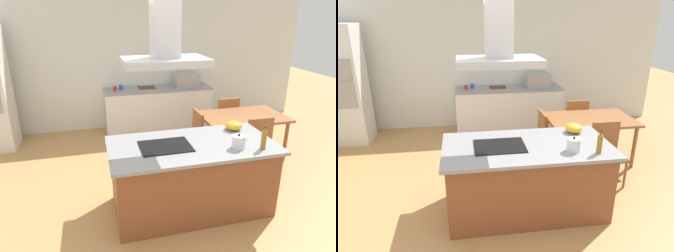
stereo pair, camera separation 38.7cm
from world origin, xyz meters
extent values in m
plane|color=tan|center=(0.00, 1.50, 0.00)|extent=(16.00, 16.00, 0.00)
cube|color=silver|center=(0.00, 3.25, 1.35)|extent=(7.20, 0.10, 2.70)
cube|color=brown|center=(0.00, 0.00, 0.43)|extent=(1.91, 0.92, 0.86)
cube|color=gray|center=(0.00, 0.00, 0.88)|extent=(2.01, 1.02, 0.04)
cube|color=black|center=(-0.33, 0.00, 0.91)|extent=(0.60, 0.44, 0.01)
cylinder|color=silver|center=(0.48, -0.24, 0.98)|extent=(0.15, 0.15, 0.15)
sphere|color=black|center=(0.48, -0.24, 1.06)|extent=(0.03, 0.03, 0.03)
cone|color=silver|center=(0.58, -0.24, 0.98)|extent=(0.06, 0.03, 0.04)
cylinder|color=olive|center=(0.74, -0.34, 1.01)|extent=(0.06, 0.06, 0.22)
cylinder|color=olive|center=(0.74, -0.34, 1.14)|extent=(0.03, 0.03, 0.04)
cylinder|color=black|center=(0.74, -0.34, 1.17)|extent=(0.03, 0.03, 0.01)
ellipsoid|color=gold|center=(0.68, 0.30, 0.96)|extent=(0.22, 0.22, 0.12)
cube|color=silver|center=(0.23, 2.88, 0.43)|extent=(2.22, 0.62, 0.86)
cube|color=gray|center=(0.23, 2.88, 0.88)|extent=(2.22, 0.62, 0.04)
cube|color=#9E9993|center=(0.84, 2.88, 1.04)|extent=(0.50, 0.38, 0.28)
cylinder|color=red|center=(-0.66, 2.87, 0.95)|extent=(0.08, 0.08, 0.09)
cylinder|color=#2D56B2|center=(-0.53, 2.95, 0.95)|extent=(0.08, 0.08, 0.09)
cube|color=#59331E|center=(0.00, 2.93, 0.91)|extent=(0.34, 0.24, 0.02)
cube|color=silver|center=(-2.90, 2.65, 1.10)|extent=(0.70, 0.64, 2.20)
cube|color=#9E9993|center=(-2.90, 2.32, 1.00)|extent=(0.56, 0.02, 0.48)
cube|color=#995B33|center=(1.32, 1.20, 0.73)|extent=(1.40, 0.90, 0.04)
cylinder|color=#995B33|center=(0.70, 0.83, 0.35)|extent=(0.06, 0.06, 0.71)
cylinder|color=#995B33|center=(1.94, 0.83, 0.35)|extent=(0.06, 0.06, 0.71)
cylinder|color=#995B33|center=(0.70, 1.57, 0.35)|extent=(0.06, 0.06, 0.71)
cylinder|color=#995B33|center=(1.94, 1.57, 0.35)|extent=(0.06, 0.06, 0.71)
cube|color=brown|center=(1.32, 0.45, 0.43)|extent=(0.42, 0.42, 0.04)
cube|color=#995B33|center=(1.32, 0.64, 0.67)|extent=(0.42, 0.04, 0.44)
cylinder|color=#995B33|center=(1.50, 0.27, 0.21)|extent=(0.04, 0.04, 0.41)
cylinder|color=#995B33|center=(1.14, 0.27, 0.21)|extent=(0.04, 0.04, 0.41)
cylinder|color=#995B33|center=(1.50, 0.63, 0.21)|extent=(0.04, 0.04, 0.41)
cylinder|color=#995B33|center=(1.14, 0.63, 0.21)|extent=(0.04, 0.04, 0.41)
cube|color=brown|center=(0.32, 1.20, 0.43)|extent=(0.42, 0.42, 0.04)
cube|color=#995B33|center=(0.51, 1.20, 0.67)|extent=(0.04, 0.42, 0.44)
cylinder|color=#995B33|center=(0.14, 1.02, 0.21)|extent=(0.04, 0.04, 0.41)
cylinder|color=#995B33|center=(0.14, 1.38, 0.21)|extent=(0.04, 0.04, 0.41)
cylinder|color=#995B33|center=(0.50, 1.02, 0.21)|extent=(0.04, 0.04, 0.41)
cylinder|color=#995B33|center=(0.50, 1.38, 0.21)|extent=(0.04, 0.04, 0.41)
cube|color=brown|center=(1.32, 1.95, 0.43)|extent=(0.42, 0.42, 0.04)
cube|color=#995B33|center=(1.32, 1.76, 0.67)|extent=(0.42, 0.04, 0.44)
cylinder|color=#995B33|center=(1.14, 2.13, 0.21)|extent=(0.04, 0.04, 0.41)
cylinder|color=#995B33|center=(1.50, 2.13, 0.21)|extent=(0.04, 0.04, 0.41)
cylinder|color=#995B33|center=(1.14, 1.77, 0.21)|extent=(0.04, 0.04, 0.41)
cylinder|color=#995B33|center=(1.50, 1.77, 0.21)|extent=(0.04, 0.04, 0.41)
cube|color=#ADADB2|center=(-0.33, 0.00, 1.89)|extent=(0.90, 0.55, 0.08)
cube|color=#ADADB2|center=(-0.33, 0.00, 2.28)|extent=(0.28, 0.24, 0.70)
camera|label=1|loc=(-1.10, -3.10, 2.38)|focal=31.99mm
camera|label=2|loc=(-0.73, -3.18, 2.38)|focal=31.99mm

